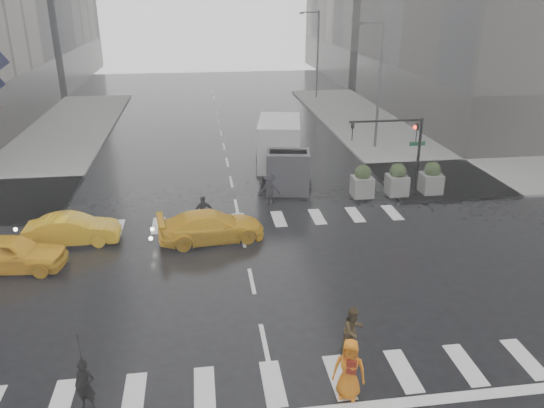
{
  "coord_description": "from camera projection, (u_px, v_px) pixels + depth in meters",
  "views": [
    {
      "loc": [
        -1.77,
        -18.36,
        10.69
      ],
      "look_at": [
        1.1,
        2.0,
        2.45
      ],
      "focal_mm": 35.0,
      "sensor_mm": 36.0,
      "label": 1
    }
  ],
  "objects": [
    {
      "name": "pedestrian_far_a",
      "position": [
        204.0,
        212.0,
        25.69
      ],
      "size": [
        0.99,
        0.67,
        1.59
      ],
      "primitive_type": "imported",
      "rotation": [
        0.0,
        0.0,
        3.26
      ],
      "color": "black",
      "rests_on": "ground"
    },
    {
      "name": "sidewalk_ne",
      "position": [
        486.0,
        145.0,
        39.66
      ],
      "size": [
        35.0,
        35.0,
        0.15
      ],
      "primitive_type": "cube",
      "color": "slate",
      "rests_on": "ground"
    },
    {
      "name": "pedestrian_brown",
      "position": [
        353.0,
        330.0,
        16.68
      ],
      "size": [
        0.95,
        0.87,
        1.59
      ],
      "primitive_type": "imported",
      "rotation": [
        0.0,
        0.0,
        0.43
      ],
      "color": "#433218",
      "rests_on": "ground"
    },
    {
      "name": "road_markings",
      "position": [
        252.0,
        281.0,
        21.08
      ],
      "size": [
        18.0,
        48.0,
        0.01
      ],
      "primitive_type": null,
      "color": "silver",
      "rests_on": "ground"
    },
    {
      "name": "pedestrian_far_b",
      "position": [
        270.0,
        189.0,
        28.37
      ],
      "size": [
        1.25,
        0.9,
        1.75
      ],
      "primitive_type": "imported",
      "rotation": [
        0.0,
        0.0,
        2.87
      ],
      "color": "black",
      "rests_on": "ground"
    },
    {
      "name": "pedestrian_orange",
      "position": [
        349.0,
        369.0,
        14.74
      ],
      "size": [
        1.07,
        0.88,
        1.87
      ],
      "rotation": [
        0.0,
        0.0,
        -0.37
      ],
      "color": "orange",
      "rests_on": "ground"
    },
    {
      "name": "planter_west",
      "position": [
        362.0,
        182.0,
        29.16
      ],
      "size": [
        1.1,
        1.1,
        1.8
      ],
      "color": "slate",
      "rests_on": "ground"
    },
    {
      "name": "planter_east",
      "position": [
        431.0,
        178.0,
        29.68
      ],
      "size": [
        1.1,
        1.1,
        1.8
      ],
      "color": "slate",
      "rests_on": "ground"
    },
    {
      "name": "box_truck",
      "position": [
        281.0,
        150.0,
        31.76
      ],
      "size": [
        2.48,
        6.6,
        3.51
      ],
      "rotation": [
        0.0,
        0.0,
        -0.17
      ],
      "color": "#BBBBBD",
      "rests_on": "ground"
    },
    {
      "name": "planter_mid",
      "position": [
        397.0,
        180.0,
        29.42
      ],
      "size": [
        1.1,
        1.1,
        1.8
      ],
      "color": "slate",
      "rests_on": "ground"
    },
    {
      "name": "taxi_rear",
      "position": [
        211.0,
        226.0,
        24.3
      ],
      "size": [
        4.49,
        2.48,
        1.41
      ],
      "primitive_type": "imported",
      "rotation": [
        0.0,
        0.0,
        1.69
      ],
      "color": "#FBB50D",
      "rests_on": "ground"
    },
    {
      "name": "street_lamp_far",
      "position": [
        316.0,
        51.0,
        55.58
      ],
      "size": [
        2.15,
        0.22,
        9.0
      ],
      "color": "#59595B",
      "rests_on": "ground"
    },
    {
      "name": "pedestrian_black",
      "position": [
        81.0,
        359.0,
        14.05
      ],
      "size": [
        1.16,
        1.17,
        2.43
      ],
      "rotation": [
        0.0,
        0.0,
        -0.23
      ],
      "color": "black",
      "rests_on": "ground"
    },
    {
      "name": "traffic_signal_pole",
      "position": [
        402.0,
        142.0,
        28.41
      ],
      "size": [
        4.45,
        0.42,
        4.5
      ],
      "color": "black",
      "rests_on": "ground"
    },
    {
      "name": "ground",
      "position": [
        252.0,
        281.0,
        21.08
      ],
      "size": [
        120.0,
        120.0,
        0.0
      ],
      "primitive_type": "plane",
      "color": "black",
      "rests_on": "ground"
    },
    {
      "name": "taxi_mid",
      "position": [
        73.0,
        230.0,
        24.01
      ],
      "size": [
        4.14,
        1.5,
        1.36
      ],
      "primitive_type": "imported",
      "rotation": [
        0.0,
        0.0,
        1.59
      ],
      "color": "#FBB50D",
      "rests_on": "ground"
    },
    {
      "name": "taxi_front",
      "position": [
        11.0,
        253.0,
        21.68
      ],
      "size": [
        4.56,
        2.23,
        1.5
      ],
      "primitive_type": "imported",
      "rotation": [
        0.0,
        0.0,
        1.46
      ],
      "color": "#FBB50D",
      "rests_on": "ground"
    },
    {
      "name": "street_lamp_near",
      "position": [
        378.0,
        80.0,
        37.19
      ],
      "size": [
        2.15,
        0.22,
        9.0
      ],
      "color": "#59595B",
      "rests_on": "ground"
    }
  ]
}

